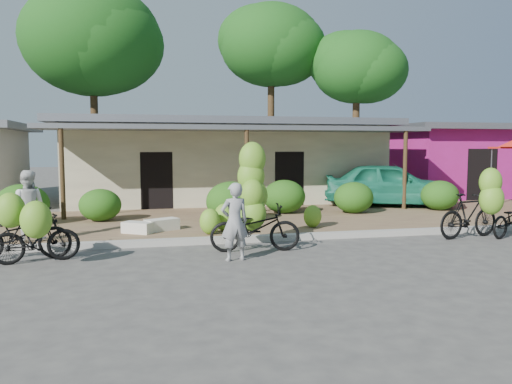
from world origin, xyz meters
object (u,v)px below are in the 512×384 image
bike_right (474,210)px  sack_near (162,225)px  tree_far_center (88,38)px  sack_far (138,228)px  bike_far_left (20,232)px  bike_center (254,210)px  vendor (234,222)px  bike_left (36,234)px  teal_van (390,184)px  tree_near_right (353,66)px  tree_center_right (267,44)px  bystander (27,206)px

bike_right → sack_near: (-7.52, 2.31, -0.46)m
tree_far_center → sack_far: bearing=-80.1°
bike_far_left → bike_center: bearing=-88.3°
vendor → bike_far_left: bearing=-21.9°
bike_left → vendor: 3.87m
teal_van → bike_center: bearing=154.3°
bike_left → bike_right: (10.03, 0.42, 0.15)m
bike_left → sack_near: size_ratio=2.02×
tree_near_right → bike_left: size_ratio=4.76×
tree_near_right → sack_far: 16.86m
tree_center_right → vendor: 18.50m
tree_near_right → sack_far: size_ratio=10.89×
bike_left → tree_near_right: bearing=-54.9°
bike_right → teal_van: size_ratio=0.42×
bike_right → bike_far_left: bearing=78.5°
tree_near_right → teal_van: 9.56m
tree_near_right → vendor: size_ratio=5.18×
bike_center → sack_near: bike_center is taller
tree_far_center → vendor: (4.19, -15.96, -6.68)m
bike_far_left → teal_van: size_ratio=0.43×
bystander → sack_near: bearing=-159.5°
tree_center_right → bystander: tree_center_right is taller
sack_near → bystander: 3.22m
vendor → tree_near_right: bearing=-130.2°
bike_far_left → bike_center: (4.82, 0.01, 0.32)m
bike_center → sack_near: bearing=46.2°
tree_near_right → teal_van: (-1.80, -7.61, -5.49)m
tree_far_center → sack_near: (2.88, -12.68, -7.20)m
tree_far_center → vendor: size_ratio=6.36×
bike_center → sack_near: (-1.93, 2.30, -0.63)m
sack_far → bystander: (-2.45, -0.49, 0.68)m
teal_van → sack_near: bearing=134.9°
bike_far_left → teal_van: (11.22, 5.88, 0.34)m
bike_far_left → vendor: vendor is taller
teal_van → tree_near_right: bearing=8.4°
tree_near_right → bike_far_left: tree_near_right is taller
bike_right → sack_far: bearing=64.5°
bike_far_left → tree_center_right: bearing=-28.7°
bike_left → sack_far: 3.12m
tree_far_center → teal_van: size_ratio=2.15×
tree_near_right → bike_left: bearing=-132.3°
sack_near → tree_center_right: bearing=65.1°
bike_center → teal_van: bearing=-41.3°
tree_far_center → sack_far: 15.00m
sack_far → teal_van: (8.93, 3.84, 0.66)m
bike_center → bystander: 5.22m
tree_center_right → bike_right: tree_center_right is taller
bystander → teal_van: 12.18m
tree_near_right → bike_left: tree_near_right is taller
sack_far → tree_center_right: bearing=63.4°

